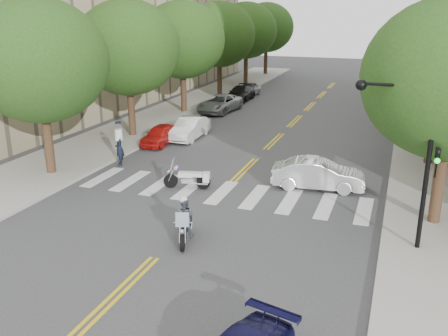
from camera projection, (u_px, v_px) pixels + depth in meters
The scene contains 24 objects.
ground at pixel (155, 258), 16.56m from camera, with size 140.00×140.00×0.00m, color #38383A.
sidewalk_left at pixel (176, 111), 39.28m from camera, with size 5.00×60.00×0.15m, color #9E9991.
sidewalk_right at pixel (436, 131), 33.15m from camera, with size 5.00×60.00×0.15m, color #9E9991.
tree_l_0 at pixel (39, 61), 23.05m from camera, with size 6.40×6.40×8.45m.
tree_l_1 at pixel (128, 48), 30.20m from camera, with size 6.40×6.40×8.45m.
tree_l_2 at pixel (182, 40), 37.36m from camera, with size 6.40×6.40×8.45m.
tree_l_3 at pixel (219, 34), 44.51m from camera, with size 6.40×6.40×8.45m.
tree_l_4 at pixel (246, 30), 51.67m from camera, with size 6.40×6.40×8.45m.
tree_l_5 at pixel (266, 27), 58.83m from camera, with size 6.40×6.40×8.45m.
tree_r_1 at pixel (442, 58), 24.52m from camera, with size 6.40×6.40×8.45m.
tree_r_2 at pixel (435, 46), 31.68m from camera, with size 6.40×6.40×8.45m.
tree_r_3 at pixel (431, 39), 38.84m from camera, with size 6.40×6.40×8.45m.
tree_r_4 at pixel (428, 33), 45.99m from camera, with size 6.40×6.40×8.45m.
tree_r_5 at pixel (426, 30), 53.15m from camera, with size 6.40×6.40×8.45m.
traffic_signal_pole at pixel (414, 145), 16.05m from camera, with size 2.82×0.42×6.00m.
motorcycle_police at pixel (184, 220), 17.62m from camera, with size 0.96×2.03×1.70m.
motorcycle_parked at pixel (191, 178), 22.75m from camera, with size 2.15×0.85×1.40m.
officer_standing at pixel (119, 148), 25.94m from camera, with size 0.68×0.45×1.88m, color black.
convertible at pixel (318, 174), 22.68m from camera, with size 1.45×4.16×1.37m, color white.
parked_car_a at pixel (161, 135), 30.04m from camera, with size 1.41×3.49×1.19m, color red.
parked_car_b at pixel (189, 128), 31.28m from camera, with size 1.40×4.02×1.32m, color white.
parked_car_c at pixel (220, 104), 39.21m from camera, with size 2.21×4.78×1.33m, color #929599.
parked_car_d at pixel (240, 93), 43.89m from camera, with size 1.79×4.41×1.28m, color black.
parked_car_e at pixel (248, 89), 46.08m from camera, with size 1.48×3.68×1.25m, color gray.
Camera 1 is at (7.20, -13.16, 7.98)m, focal length 40.00 mm.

